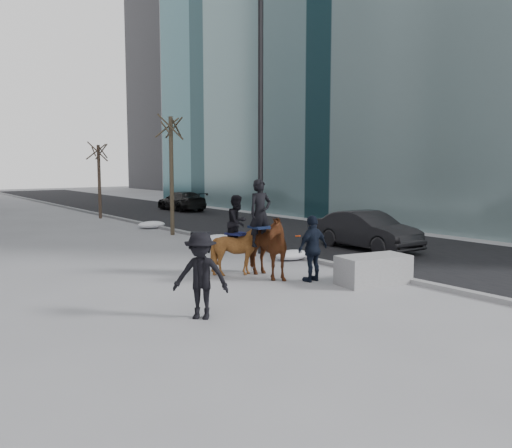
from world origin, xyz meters
TOP-DOWN VIEW (x-y plane):
  - ground at (0.00, 0.00)m, footprint 120.00×120.00m
  - road at (7.00, 10.00)m, footprint 8.00×90.00m
  - curb at (3.00, 10.00)m, footprint 0.25×90.00m
  - planter at (2.13, -1.03)m, footprint 1.99×1.24m
  - car_near at (6.27, 2.98)m, footprint 1.61×4.25m
  - car_far at (8.57, 21.39)m, footprint 1.78×4.38m
  - tree_near at (2.40, 10.71)m, footprint 1.20×1.20m
  - tree_far at (2.40, 19.55)m, footprint 1.20×1.20m
  - mounted_left at (0.28, 1.26)m, footprint 1.07×2.13m
  - mounted_right at (-0.00, 1.97)m, footprint 1.58×1.66m
  - feeder at (1.08, 0.14)m, footprint 1.06×0.90m
  - camera_crew at (-3.07, -1.14)m, footprint 1.26×1.26m
  - lamppost at (2.60, 4.41)m, footprint 0.25×1.40m
  - snow_piles at (2.70, 8.45)m, footprint 1.36×11.40m

SIDE VIEW (x-z plane):
  - ground at x=0.00m, z-range 0.00..0.00m
  - road at x=7.00m, z-range 0.00..0.01m
  - curb at x=3.00m, z-range 0.00..0.12m
  - snow_piles at x=2.70m, z-range -0.01..0.34m
  - planter at x=2.13m, z-range 0.00..0.74m
  - car_far at x=8.57m, z-range 0.00..1.27m
  - car_near at x=6.27m, z-range 0.00..1.38m
  - feeder at x=1.08m, z-range 0.00..1.76m
  - camera_crew at x=-3.07m, z-range 0.01..1.76m
  - mounted_right at x=0.00m, z-range -0.22..2.01m
  - mounted_left at x=0.28m, z-range -0.34..2.33m
  - tree_far at x=2.40m, z-range 0.00..4.59m
  - tree_near at x=2.40m, z-range 0.00..5.66m
  - lamppost at x=2.60m, z-range 0.45..9.54m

